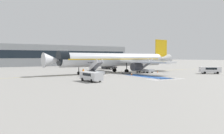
# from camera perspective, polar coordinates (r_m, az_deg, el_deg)

# --- Properties ---
(ground_plane) EXTENTS (600.00, 600.00, 0.00)m
(ground_plane) POSITION_cam_1_polar(r_m,az_deg,el_deg) (62.10, 0.45, -1.58)
(ground_plane) COLOR gray
(apron_leadline_yellow) EXTENTS (77.43, 5.78, 0.01)m
(apron_leadline_yellow) POSITION_cam_1_polar(r_m,az_deg,el_deg) (63.09, 0.99, -1.51)
(apron_leadline_yellow) COLOR gold
(apron_leadline_yellow) RESTS_ON ground_plane
(apron_stand_patch_blue) EXTENTS (4.01, 13.89, 0.01)m
(apron_stand_patch_blue) POSITION_cam_1_polar(r_m,az_deg,el_deg) (51.67, 9.12, -2.45)
(apron_stand_patch_blue) COLOR #2856A8
(apron_stand_patch_blue) RESTS_ON ground_plane
(apron_walkway_bar_0) EXTENTS (0.44, 3.60, 0.01)m
(apron_walkway_bar_0) POSITION_cam_1_polar(r_m,az_deg,el_deg) (43.85, 10.49, -3.35)
(apron_walkway_bar_0) COLOR silver
(apron_walkway_bar_0) RESTS_ON ground_plane
(apron_walkway_bar_1) EXTENTS (0.44, 3.60, 0.01)m
(apron_walkway_bar_1) POSITION_cam_1_polar(r_m,az_deg,el_deg) (44.64, 11.66, -3.25)
(apron_walkway_bar_1) COLOR silver
(apron_walkway_bar_1) RESTS_ON ground_plane
(apron_walkway_bar_2) EXTENTS (0.44, 3.60, 0.01)m
(apron_walkway_bar_2) POSITION_cam_1_polar(r_m,az_deg,el_deg) (45.45, 12.79, -3.16)
(apron_walkway_bar_2) COLOR silver
(apron_walkway_bar_2) RESTS_ON ground_plane
(apron_walkway_bar_3) EXTENTS (0.44, 3.60, 0.01)m
(apron_walkway_bar_3) POSITION_cam_1_polar(r_m,az_deg,el_deg) (46.27, 13.87, -3.07)
(apron_walkway_bar_3) COLOR silver
(apron_walkway_bar_3) RESTS_ON ground_plane
(apron_walkway_bar_4) EXTENTS (0.44, 3.60, 0.01)m
(apron_walkway_bar_4) POSITION_cam_1_polar(r_m,az_deg,el_deg) (47.12, 14.92, -2.98)
(apron_walkway_bar_4) COLOR silver
(apron_walkway_bar_4) RESTS_ON ground_plane
(apron_walkway_bar_5) EXTENTS (0.44, 3.60, 0.01)m
(apron_walkway_bar_5) POSITION_cam_1_polar(r_m,az_deg,el_deg) (47.97, 15.93, -2.90)
(apron_walkway_bar_5) COLOR silver
(apron_walkway_bar_5) RESTS_ON ground_plane
(apron_walkway_bar_6) EXTENTS (0.44, 3.60, 0.01)m
(apron_walkway_bar_6) POSITION_cam_1_polar(r_m,az_deg,el_deg) (48.84, 16.90, -2.81)
(apron_walkway_bar_6) COLOR silver
(apron_walkway_bar_6) RESTS_ON ground_plane
(airliner) EXTENTS (43.44, 33.84, 10.36)m
(airliner) POSITION_cam_1_polar(r_m,az_deg,el_deg) (63.31, 1.47, 1.90)
(airliner) COLOR silver
(airliner) RESTS_ON ground_plane
(boarding_stairs_forward) EXTENTS (2.54, 5.35, 4.05)m
(boarding_stairs_forward) POSITION_cam_1_polar(r_m,az_deg,el_deg) (54.31, -4.26, -1.13)
(boarding_stairs_forward) COLOR #ADB2BA
(boarding_stairs_forward) RESTS_ON ground_plane
(boarding_stairs_aft) EXTENTS (2.54, 5.35, 4.08)m
(boarding_stairs_aft) POSITION_cam_1_polar(r_m,az_deg,el_deg) (64.42, 8.77, -0.57)
(boarding_stairs_aft) COLOR #ADB2BA
(boarding_stairs_aft) RESTS_ON ground_plane
(fuel_tanker) EXTENTS (3.46, 10.36, 3.33)m
(fuel_tanker) POSITION_cam_1_polar(r_m,az_deg,el_deg) (84.16, -0.88, 0.65)
(fuel_tanker) COLOR #38383D
(fuel_tanker) RESTS_ON ground_plane
(service_van_0) EXTENTS (2.52, 5.52, 1.72)m
(service_van_0) POSITION_cam_1_polar(r_m,az_deg,el_deg) (40.62, -5.49, -2.29)
(service_van_0) COLOR silver
(service_van_0) RESTS_ON ground_plane
(service_van_1) EXTENTS (5.54, 4.68, 1.84)m
(service_van_1) POSITION_cam_1_polar(r_m,az_deg,el_deg) (65.22, 24.21, -0.62)
(service_van_1) COLOR silver
(service_van_1) RESTS_ON ground_plane
(baggage_cart) EXTENTS (3.00, 2.66, 0.87)m
(baggage_cart) POSITION_cam_1_polar(r_m,az_deg,el_deg) (59.14, 3.72, -1.54)
(baggage_cart) COLOR gray
(baggage_cart) RESTS_ON ground_plane
(ground_crew_0) EXTENTS (0.48, 0.43, 1.85)m
(ground_crew_0) POSITION_cam_1_polar(r_m,az_deg,el_deg) (51.29, -7.52, -1.27)
(ground_crew_0) COLOR black
(ground_crew_0) RESTS_ON ground_plane
(ground_crew_1) EXTENTS (0.46, 0.30, 1.75)m
(ground_crew_1) POSITION_cam_1_polar(r_m,az_deg,el_deg) (61.49, 6.58, -0.70)
(ground_crew_1) COLOR black
(ground_crew_1) RESTS_ON ground_plane
(traffic_cone_0) EXTENTS (0.51, 0.51, 0.57)m
(traffic_cone_0) POSITION_cam_1_polar(r_m,az_deg,el_deg) (54.84, 5.17, -1.84)
(traffic_cone_0) COLOR orange
(traffic_cone_0) RESTS_ON ground_plane
(traffic_cone_1) EXTENTS (0.58, 0.58, 0.64)m
(traffic_cone_1) POSITION_cam_1_polar(r_m,az_deg,el_deg) (48.15, -7.95, -2.42)
(traffic_cone_1) COLOR orange
(traffic_cone_1) RESTS_ON ground_plane
(traffic_cone_2) EXTENTS (0.43, 0.43, 0.47)m
(traffic_cone_2) POSITION_cam_1_polar(r_m,az_deg,el_deg) (65.86, 11.81, -1.19)
(traffic_cone_2) COLOR orange
(traffic_cone_2) RESTS_ON ground_plane
(terminal_building) EXTENTS (70.94, 12.10, 10.76)m
(terminal_building) POSITION_cam_1_polar(r_m,az_deg,el_deg) (121.85, -12.21, 2.92)
(terminal_building) COLOR #9EA3A8
(terminal_building) RESTS_ON ground_plane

